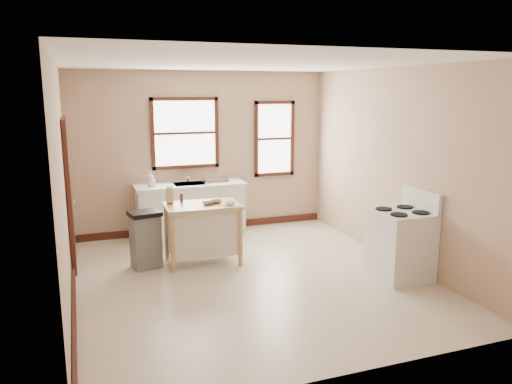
# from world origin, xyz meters

# --- Properties ---
(floor) EXTENTS (5.00, 5.00, 0.00)m
(floor) POSITION_xyz_m (0.00, 0.00, 0.00)
(floor) COLOR #BBB194
(floor) RESTS_ON ground
(ceiling) EXTENTS (5.00, 5.00, 0.00)m
(ceiling) POSITION_xyz_m (0.00, 0.00, 2.80)
(ceiling) COLOR white
(ceiling) RESTS_ON ground
(wall_back) EXTENTS (4.50, 0.04, 2.80)m
(wall_back) POSITION_xyz_m (0.00, 2.50, 1.40)
(wall_back) COLOR tan
(wall_back) RESTS_ON ground
(wall_left) EXTENTS (0.04, 5.00, 2.80)m
(wall_left) POSITION_xyz_m (-2.25, 0.00, 1.40)
(wall_left) COLOR tan
(wall_left) RESTS_ON ground
(wall_right) EXTENTS (0.04, 5.00, 2.80)m
(wall_right) POSITION_xyz_m (2.25, 0.00, 1.40)
(wall_right) COLOR tan
(wall_right) RESTS_ON ground
(window_main) EXTENTS (1.17, 0.06, 1.22)m
(window_main) POSITION_xyz_m (-0.30, 2.48, 1.75)
(window_main) COLOR #32160D
(window_main) RESTS_ON wall_back
(window_side) EXTENTS (0.77, 0.06, 1.37)m
(window_side) POSITION_xyz_m (1.35, 2.48, 1.60)
(window_side) COLOR #32160D
(window_side) RESTS_ON wall_back
(door_left) EXTENTS (0.06, 0.90, 2.10)m
(door_left) POSITION_xyz_m (-2.21, 1.30, 1.05)
(door_left) COLOR #32160D
(door_left) RESTS_ON ground
(baseboard_back) EXTENTS (4.50, 0.04, 0.12)m
(baseboard_back) POSITION_xyz_m (0.00, 2.47, 0.06)
(baseboard_back) COLOR #32160D
(baseboard_back) RESTS_ON ground
(baseboard_left) EXTENTS (0.04, 5.00, 0.12)m
(baseboard_left) POSITION_xyz_m (-2.22, 0.00, 0.06)
(baseboard_left) COLOR #32160D
(baseboard_left) RESTS_ON ground
(sink_counter) EXTENTS (1.86, 0.62, 0.92)m
(sink_counter) POSITION_xyz_m (-0.30, 2.20, 0.46)
(sink_counter) COLOR silver
(sink_counter) RESTS_ON ground
(faucet) EXTENTS (0.03, 0.03, 0.22)m
(faucet) POSITION_xyz_m (-0.30, 2.38, 1.03)
(faucet) COLOR silver
(faucet) RESTS_ON sink_counter
(soap_bottle_a) EXTENTS (0.11, 0.11, 0.26)m
(soap_bottle_a) POSITION_xyz_m (-0.96, 2.15, 1.05)
(soap_bottle_a) COLOR #B2B2B2
(soap_bottle_a) RESTS_ON sink_counter
(soap_bottle_b) EXTENTS (0.08, 0.09, 0.17)m
(soap_bottle_b) POSITION_xyz_m (-0.93, 2.15, 1.01)
(soap_bottle_b) COLOR #B2B2B2
(soap_bottle_b) RESTS_ON sink_counter
(dish_rack) EXTENTS (0.45, 0.36, 0.10)m
(dish_rack) POSITION_xyz_m (0.13, 2.18, 0.97)
(dish_rack) COLOR silver
(dish_rack) RESTS_ON sink_counter
(kitchen_island) EXTENTS (1.09, 0.72, 0.87)m
(kitchen_island) POSITION_xyz_m (-0.43, 0.81, 0.44)
(kitchen_island) COLOR tan
(kitchen_island) RESTS_ON ground
(knife_block) EXTENTS (0.11, 0.11, 0.20)m
(knife_block) POSITION_xyz_m (-0.86, 1.02, 0.97)
(knife_block) COLOR tan
(knife_block) RESTS_ON kitchen_island
(pepper_grinder) EXTENTS (0.05, 0.05, 0.15)m
(pepper_grinder) POSITION_xyz_m (-0.69, 0.99, 0.95)
(pepper_grinder) COLOR #412011
(pepper_grinder) RESTS_ON kitchen_island
(bowl_a) EXTENTS (0.20, 0.20, 0.04)m
(bowl_a) POSITION_xyz_m (-0.37, 0.75, 0.89)
(bowl_a) COLOR brown
(bowl_a) RESTS_ON kitchen_island
(bowl_b) EXTENTS (0.22, 0.22, 0.04)m
(bowl_b) POSITION_xyz_m (-0.23, 0.81, 0.89)
(bowl_b) COLOR brown
(bowl_b) RESTS_ON kitchen_island
(bowl_c) EXTENTS (0.15, 0.15, 0.05)m
(bowl_c) POSITION_xyz_m (-0.08, 0.62, 0.90)
(bowl_c) COLOR white
(bowl_c) RESTS_ON kitchen_island
(trash_bin) EXTENTS (0.48, 0.42, 0.82)m
(trash_bin) POSITION_xyz_m (-1.24, 0.88, 0.41)
(trash_bin) COLOR #60605E
(trash_bin) RESTS_ON ground
(gas_stove) EXTENTS (0.73, 0.74, 1.18)m
(gas_stove) POSITION_xyz_m (1.91, -0.65, 0.59)
(gas_stove) COLOR silver
(gas_stove) RESTS_ON ground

